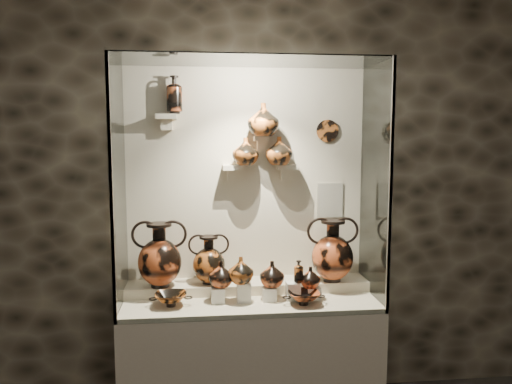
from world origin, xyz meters
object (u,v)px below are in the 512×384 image
at_px(amphora_right, 332,250).
at_px(kylix_right, 304,297).
at_px(lekythos_small, 299,270).
at_px(amphora_mid, 209,260).
at_px(lekythos_tall, 174,92).
at_px(ovoid_vase_a, 245,151).
at_px(jug_b, 241,270).
at_px(jug_c, 272,274).
at_px(kylix_left, 171,298).
at_px(jug_a, 221,274).
at_px(ovoid_vase_c, 279,151).
at_px(amphora_left, 160,255).
at_px(ovoid_vase_b, 263,120).
at_px(jug_e, 310,277).

height_order(amphora_right, kylix_right, amphora_right).
bearing_deg(kylix_right, lekythos_small, 105.11).
relative_size(amphora_mid, lekythos_tall, 1.17).
relative_size(kylix_right, ovoid_vase_a, 1.39).
xyz_separation_m(lekythos_small, lekythos_tall, (-0.81, 0.30, 1.18)).
height_order(amphora_mid, amphora_right, amphora_right).
bearing_deg(jug_b, jug_c, -2.52).
xyz_separation_m(jug_c, kylix_left, (-0.66, -0.05, -0.12)).
bearing_deg(jug_a, ovoid_vase_c, 14.69).
height_order(amphora_mid, lekythos_small, amphora_mid).
relative_size(jug_a, kylix_left, 0.64).
relative_size(kylix_left, lekythos_tall, 0.91).
xyz_separation_m(kylix_right, ovoid_vase_a, (-0.35, 0.35, 0.93)).
xyz_separation_m(amphora_left, ovoid_vase_c, (0.83, 0.08, 0.69)).
relative_size(amphora_left, ovoid_vase_a, 2.32).
relative_size(jug_a, ovoid_vase_b, 0.76).
xyz_separation_m(kylix_right, ovoid_vase_c, (-0.11, 0.35, 0.93)).
bearing_deg(amphora_mid, ovoid_vase_b, -9.79).
bearing_deg(amphora_mid, jug_e, -31.62).
xyz_separation_m(amphora_left, lekythos_small, (0.92, -0.18, -0.09)).
height_order(jug_a, ovoid_vase_b, ovoid_vase_b).
relative_size(jug_a, lekythos_tall, 0.59).
bearing_deg(kylix_right, lekythos_tall, 158.40).
relative_size(ovoid_vase_b, ovoid_vase_c, 1.15).
bearing_deg(ovoid_vase_b, jug_b, -147.08).
height_order(jug_b, lekythos_tall, lekythos_tall).
bearing_deg(jug_b, jug_a, 156.32).
xyz_separation_m(amphora_right, jug_c, (-0.45, -0.15, -0.11)).
height_order(lekythos_small, ovoid_vase_b, ovoid_vase_b).
bearing_deg(ovoid_vase_b, kylix_left, -178.22).
bearing_deg(lekythos_tall, amphora_mid, -11.52).
bearing_deg(ovoid_vase_a, jug_e, -36.52).
distance_m(jug_a, lekythos_small, 0.51).
xyz_separation_m(jug_e, lekythos_small, (-0.08, -0.01, 0.05)).
distance_m(ovoid_vase_a, ovoid_vase_c, 0.23).
xyz_separation_m(lekythos_tall, ovoid_vase_a, (0.48, -0.03, -0.40)).
bearing_deg(kylix_right, amphora_left, 167.57).
distance_m(jug_c, lekythos_small, 0.18).
distance_m(jug_a, jug_c, 0.34).
distance_m(jug_c, kylix_left, 0.68).
bearing_deg(kylix_left, jug_a, 29.72).
height_order(jug_e, ovoid_vase_a, ovoid_vase_a).
distance_m(amphora_left, kylix_right, 1.00).
xyz_separation_m(jug_b, kylix_left, (-0.45, -0.02, -0.16)).
xyz_separation_m(amphora_right, ovoid_vase_a, (-0.60, 0.08, 0.69)).
bearing_deg(jug_e, kylix_right, -101.75).
distance_m(amphora_left, jug_b, 0.57).
xyz_separation_m(jug_c, kylix_right, (0.19, -0.12, -0.12)).
bearing_deg(ovoid_vase_a, ovoid_vase_c, -5.34).
xyz_separation_m(lekythos_small, kylix_left, (-0.84, -0.02, -0.15)).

